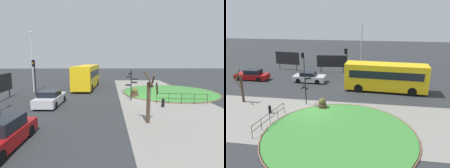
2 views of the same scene
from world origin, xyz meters
TOP-DOWN VIEW (x-y plane):
  - ground at (0.00, 0.00)m, footprint 120.00×120.00m
  - sidewalk_paving at (0.00, -1.62)m, footprint 32.00×8.76m
  - grass_island at (3.04, -3.72)m, footprint 11.46×11.46m
  - grass_kerb_ring at (3.04, -3.72)m, footprint 11.77×11.77m
  - signpost_directional at (-1.19, 1.60)m, footprint 0.81×1.28m
  - bollard_foreground at (-3.88, -0.92)m, footprint 0.26×0.26m
  - railing_grass_edge at (-2.89, -2.95)m, footprint 0.63×4.64m
  - bus_yellow at (6.83, 7.09)m, footprint 9.51×3.03m
  - car_near_lane at (-11.20, 9.08)m, footprint 4.53×1.91m
  - car_far_lane at (-3.07, 9.26)m, footprint 4.30×1.99m
  - traffic_light_near at (1.49, 12.48)m, footprint 0.49×0.28m
  - lamppost_tall at (3.57, 13.49)m, footprint 0.32×0.32m
  - billboard_left at (-0.99, 14.89)m, footprint 4.73×0.58m
  - planter_near_signpost at (0.62, 0.97)m, footprint 0.83×0.83m
  - street_tree_bare at (-7.88, 1.21)m, footprint 1.10×1.13m

SIDE VIEW (x-z plane):
  - ground at x=0.00m, z-range 0.00..0.00m
  - sidewalk_paving at x=0.00m, z-range 0.00..0.02m
  - grass_island at x=3.04m, z-range 0.00..0.10m
  - grass_kerb_ring at x=3.04m, z-range 0.00..0.11m
  - bollard_foreground at x=-3.88m, z-range 0.01..0.80m
  - planter_near_signpost at x=0.62m, z-range -0.05..0.98m
  - car_far_lane at x=-3.07m, z-range -0.05..1.34m
  - railing_grass_edge at x=-2.89m, z-range 0.15..1.17m
  - car_near_lane at x=-11.20m, z-range -0.06..1.40m
  - street_tree_bare at x=-7.88m, z-range -0.09..3.37m
  - billboard_left at x=-0.99m, z-range 0.39..3.09m
  - bus_yellow at x=6.83m, z-range 0.12..3.40m
  - signpost_directional at x=-1.19m, z-range 0.22..3.40m
  - traffic_light_near at x=1.49m, z-range 0.95..5.09m
  - lamppost_tall at x=3.57m, z-range 0.29..7.93m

